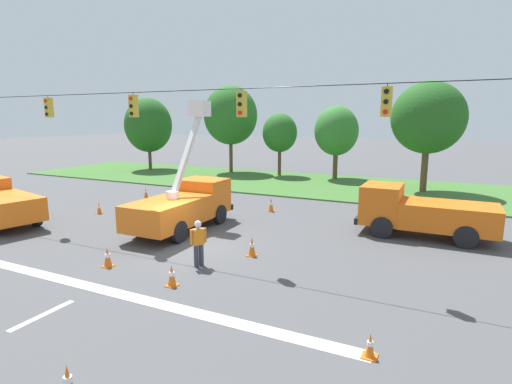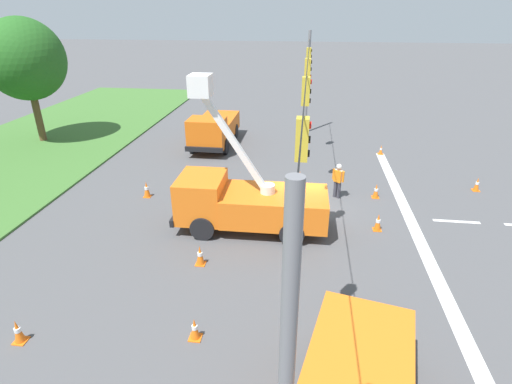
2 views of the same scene
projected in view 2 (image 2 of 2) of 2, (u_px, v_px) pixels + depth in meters
The scene contains 16 objects.
ground_plane at pixel (300, 212), 18.47m from camera, with size 200.00×200.00×0.00m, color #4C4C4F.
lane_markings at pixel (444, 221), 17.72m from camera, with size 17.60×15.25×0.01m.
signal_gantry at pixel (305, 114), 16.55m from camera, with size 26.20×0.33×7.20m.
tree_far_east at pixel (25, 60), 25.86m from camera, with size 5.24×4.98×8.15m.
utility_truck_bucket_lift at pixel (245, 200), 16.61m from camera, with size 2.56×6.36×6.38m.
utility_truck_support_near at pixel (214, 129), 26.80m from camera, with size 6.12×2.50×2.33m.
road_worker at pixel (338, 179), 19.50m from camera, with size 0.43×0.55×1.77m.
traffic_cone_foreground_left at pixel (477, 184), 20.49m from camera, with size 0.36×0.36×0.72m.
traffic_cone_foreground_right at pixel (300, 178), 21.14m from camera, with size 0.36×0.36×0.79m.
traffic_cone_mid_left at pixel (381, 150), 25.61m from camera, with size 0.36×0.36×0.60m.
traffic_cone_mid_right at pixel (147, 189), 19.80m from camera, with size 0.36×0.36×0.82m.
traffic_cone_near_bucket at pixel (378, 222), 16.84m from camera, with size 0.36×0.36×0.77m.
traffic_cone_lane_edge_a at pixel (195, 329), 11.32m from camera, with size 0.36×0.36×0.70m.
traffic_cone_lane_edge_b at pixel (376, 191), 19.74m from camera, with size 0.36×0.36×0.74m.
traffic_cone_far_left at pixel (18, 331), 11.19m from camera, with size 0.36×0.36×0.75m.
traffic_cone_far_right at pixel (200, 255), 14.58m from camera, with size 0.36×0.36×0.78m.
Camera 2 is at (-16.47, -0.07, 8.64)m, focal length 28.00 mm.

